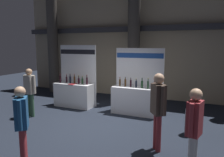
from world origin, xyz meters
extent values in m
plane|color=black|center=(0.00, 0.00, 0.00)|extent=(24.86, 24.86, 0.00)
cube|color=gray|center=(0.00, 4.35, 2.93)|extent=(12.43, 0.25, 5.85)
cube|color=#2D2D33|center=(0.00, 4.05, 3.22)|extent=(12.43, 0.20, 0.24)
cylinder|color=#423D38|center=(-4.46, 3.61, 2.55)|extent=(0.54, 0.54, 5.09)
cylinder|color=#423D38|center=(0.00, 3.61, 2.55)|extent=(0.54, 0.54, 5.09)
cube|color=white|center=(-1.83, 1.55, 0.48)|extent=(1.59, 0.60, 0.95)
cube|color=white|center=(-1.83, 1.89, 1.24)|extent=(1.67, 0.04, 2.48)
cube|color=black|center=(-1.83, 1.87, 2.21)|extent=(1.62, 0.01, 0.18)
cylinder|color=black|center=(-2.42, 1.47, 1.09)|extent=(0.06, 0.06, 0.28)
cylinder|color=black|center=(-2.42, 1.47, 1.26)|extent=(0.03, 0.03, 0.06)
cylinder|color=red|center=(-2.42, 1.47, 1.30)|extent=(0.03, 0.03, 0.02)
cylinder|color=black|center=(-2.22, 1.62, 1.07)|extent=(0.07, 0.07, 0.23)
cylinder|color=black|center=(-2.22, 1.62, 1.23)|extent=(0.03, 0.03, 0.08)
cylinder|color=red|center=(-2.22, 1.62, 1.28)|extent=(0.03, 0.03, 0.02)
cylinder|color=black|center=(-2.02, 1.59, 1.09)|extent=(0.08, 0.08, 0.27)
cylinder|color=black|center=(-2.02, 1.59, 1.26)|extent=(0.03, 0.03, 0.08)
cylinder|color=black|center=(-2.02, 1.59, 1.31)|extent=(0.03, 0.03, 0.02)
cylinder|color=#472D14|center=(-1.83, 1.62, 1.09)|extent=(0.07, 0.07, 0.27)
cylinder|color=#472D14|center=(-1.83, 1.62, 1.26)|extent=(0.03, 0.03, 0.08)
cylinder|color=red|center=(-1.83, 1.62, 1.31)|extent=(0.03, 0.03, 0.02)
cylinder|color=black|center=(-1.61, 1.60, 1.06)|extent=(0.08, 0.08, 0.22)
cylinder|color=black|center=(-1.61, 1.60, 1.22)|extent=(0.03, 0.03, 0.09)
cylinder|color=gold|center=(-1.61, 1.60, 1.27)|extent=(0.03, 0.03, 0.02)
cylinder|color=#19381E|center=(-1.42, 1.57, 1.06)|extent=(0.07, 0.07, 0.22)
cylinder|color=#19381E|center=(-1.42, 1.57, 1.21)|extent=(0.03, 0.03, 0.08)
cylinder|color=gold|center=(-1.42, 1.57, 1.26)|extent=(0.03, 0.03, 0.02)
cylinder|color=black|center=(-1.22, 1.57, 1.09)|extent=(0.07, 0.07, 0.28)
cylinder|color=black|center=(-1.22, 1.57, 1.27)|extent=(0.03, 0.03, 0.09)
cylinder|color=red|center=(-1.22, 1.57, 1.33)|extent=(0.03, 0.03, 0.02)
cube|color=maroon|center=(-1.76, 1.37, 0.96)|extent=(0.24, 0.33, 0.02)
cube|color=white|center=(0.77, 1.65, 0.49)|extent=(1.73, 0.60, 0.98)
cube|color=white|center=(0.77, 1.99, 1.19)|extent=(1.81, 0.04, 2.37)
cube|color=navy|center=(0.77, 1.97, 2.10)|extent=(1.76, 0.01, 0.18)
cylinder|color=#472D14|center=(0.12, 1.70, 1.10)|extent=(0.07, 0.07, 0.24)
cylinder|color=#472D14|center=(0.12, 1.70, 1.26)|extent=(0.03, 0.03, 0.07)
cylinder|color=red|center=(0.12, 1.70, 1.31)|extent=(0.03, 0.03, 0.02)
cylinder|color=#472D14|center=(0.34, 1.69, 1.11)|extent=(0.07, 0.07, 0.26)
cylinder|color=#472D14|center=(0.34, 1.69, 1.28)|extent=(0.03, 0.03, 0.06)
cylinder|color=black|center=(0.34, 1.69, 1.32)|extent=(0.03, 0.03, 0.02)
cylinder|color=black|center=(0.55, 1.68, 1.10)|extent=(0.06, 0.06, 0.25)
cylinder|color=black|center=(0.55, 1.68, 1.26)|extent=(0.03, 0.03, 0.07)
cylinder|color=black|center=(0.55, 1.68, 1.30)|extent=(0.03, 0.03, 0.02)
cylinder|color=black|center=(0.77, 1.63, 1.10)|extent=(0.07, 0.07, 0.24)
cylinder|color=black|center=(0.77, 1.63, 1.25)|extent=(0.03, 0.03, 0.06)
cylinder|color=gold|center=(0.77, 1.63, 1.29)|extent=(0.03, 0.03, 0.02)
cylinder|color=#19381E|center=(0.99, 1.64, 1.11)|extent=(0.08, 0.08, 0.25)
cylinder|color=#19381E|center=(0.99, 1.64, 1.28)|extent=(0.03, 0.03, 0.09)
cylinder|color=black|center=(0.99, 1.64, 1.33)|extent=(0.03, 0.03, 0.02)
cylinder|color=#19381E|center=(1.22, 1.56, 1.12)|extent=(0.06, 0.06, 0.27)
cylinder|color=#19381E|center=(1.22, 1.56, 1.30)|extent=(0.03, 0.03, 0.08)
cylinder|color=gold|center=(1.22, 1.56, 1.35)|extent=(0.03, 0.03, 0.02)
cylinder|color=black|center=(1.45, 1.63, 1.11)|extent=(0.07, 0.07, 0.27)
cylinder|color=black|center=(1.45, 1.63, 1.28)|extent=(0.03, 0.03, 0.06)
cylinder|color=red|center=(1.45, 1.63, 1.32)|extent=(0.03, 0.03, 0.02)
cylinder|color=slate|center=(2.74, 0.54, 0.35)|extent=(0.33, 0.33, 0.70)
torus|color=black|center=(2.74, 0.54, 0.71)|extent=(0.33, 0.33, 0.02)
cylinder|color=silver|center=(2.95, -1.51, 0.41)|extent=(0.12, 0.12, 0.82)
cube|color=maroon|center=(2.93, -1.59, 1.15)|extent=(0.30, 0.38, 0.65)
sphere|color=tan|center=(2.93, -1.59, 1.60)|extent=(0.23, 0.23, 0.23)
cylinder|color=maroon|center=(2.98, -1.38, 1.17)|extent=(0.08, 0.08, 0.62)
cylinder|color=maroon|center=(2.88, -1.79, 1.17)|extent=(0.08, 0.08, 0.62)
cylinder|color=maroon|center=(2.13, -0.87, 0.45)|extent=(0.12, 0.12, 0.89)
cylinder|color=maroon|center=(2.04, -0.74, 0.45)|extent=(0.12, 0.12, 0.89)
cube|color=#47382D|center=(2.09, -0.81, 1.24)|extent=(0.41, 0.44, 0.71)
sphere|color=tan|center=(2.09, -0.81, 1.73)|extent=(0.25, 0.25, 0.25)
cylinder|color=#47382D|center=(2.22, -1.00, 1.26)|extent=(0.08, 0.08, 0.67)
cylinder|color=#47382D|center=(1.96, -0.62, 1.26)|extent=(0.08, 0.08, 0.67)
cylinder|color=#33563D|center=(-2.42, -0.13, 0.41)|extent=(0.12, 0.12, 0.81)
cylinder|color=#33563D|center=(-2.58, -0.12, 0.41)|extent=(0.12, 0.12, 0.81)
cube|color=#ADA393|center=(-2.50, -0.13, 1.13)|extent=(0.36, 0.27, 0.64)
sphere|color=tan|center=(-2.50, -0.13, 1.57)|extent=(0.22, 0.22, 0.22)
cylinder|color=#ADA393|center=(-2.29, -0.14, 1.15)|extent=(0.08, 0.08, 0.61)
cylinder|color=#ADA393|center=(-2.71, -0.11, 1.15)|extent=(0.08, 0.08, 0.61)
cylinder|color=maroon|center=(-0.35, -2.52, 0.40)|extent=(0.12, 0.12, 0.80)
cylinder|color=maroon|center=(-0.25, -2.65, 0.40)|extent=(0.12, 0.12, 0.80)
cube|color=navy|center=(-0.30, -2.59, 1.12)|extent=(0.40, 0.42, 0.64)
sphere|color=tan|center=(-0.30, -2.59, 1.56)|extent=(0.22, 0.22, 0.22)
cylinder|color=navy|center=(-0.43, -2.41, 1.14)|extent=(0.08, 0.08, 0.60)
cylinder|color=navy|center=(-0.16, -2.76, 1.14)|extent=(0.08, 0.08, 0.60)
camera|label=1|loc=(3.11, -5.72, 2.48)|focal=35.03mm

